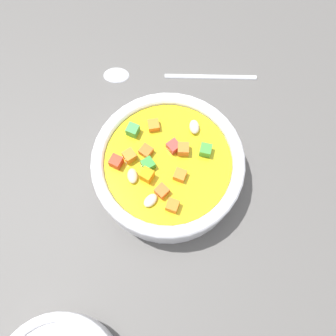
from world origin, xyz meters
The scene contains 3 objects.
ground_plane centered at (0.00, 0.00, -1.00)cm, with size 140.00×140.00×2.00cm, color #565451.
soup_bowl_main centered at (-0.01, 0.01, 2.79)cm, with size 17.15×17.15×5.87cm.
spoon centered at (7.26, 11.57, 0.37)cm, with size 16.52×13.77×0.81cm.
Camera 1 is at (-9.70, -12.48, 47.89)cm, focal length 44.80 mm.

